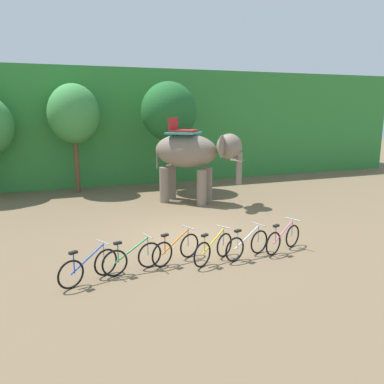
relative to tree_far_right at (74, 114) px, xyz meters
The scene contains 11 objects.
ground_plane 9.89m from the tree_far_right, 70.95° to the right, with size 80.00×80.00×0.00m, color brown.
foliage_hedge 5.13m from the tree_far_right, 54.29° to the left, with size 36.00×6.00×6.34m, color #338438.
tree_far_right is the anchor object (origin of this frame).
tree_center 4.65m from the tree_far_right, 14.09° to the right, with size 2.78×2.78×5.51m.
elephant 6.44m from the tree_far_right, 40.78° to the right, with size 3.80×3.54×3.78m.
bike_blue 11.50m from the tree_far_right, 93.14° to the right, with size 1.53×0.87×0.92m.
bike_green 11.30m from the tree_far_right, 87.15° to the right, with size 1.67×0.60×0.92m.
bike_orange 11.20m from the tree_far_right, 80.22° to the right, with size 1.59×0.78×0.92m.
bike_yellow 11.72m from the tree_far_right, 75.55° to the right, with size 1.52×0.88×0.92m.
bike_white 12.04m from the tree_far_right, 70.60° to the right, with size 1.64×0.68×0.92m.
bike_pink 12.42m from the tree_far_right, 64.81° to the right, with size 1.60×0.77×0.92m.
Camera 1 is at (-4.31, -11.62, 4.20)m, focal length 36.46 mm.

